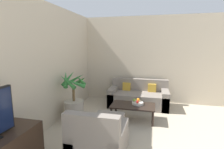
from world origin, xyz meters
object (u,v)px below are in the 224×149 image
at_px(orange_fruit, 138,100).
at_px(apple_green, 134,100).
at_px(ottoman, 109,124).
at_px(potted_palm, 74,103).
at_px(coffee_table, 133,107).
at_px(armchair, 99,142).
at_px(sofa_loveseat, 138,97).
at_px(apple_red, 137,102).
at_px(fruit_bowl, 138,103).

bearing_deg(orange_fruit, apple_green, -160.88).
bearing_deg(ottoman, potted_palm, 156.07).
xyz_separation_m(coffee_table, armchair, (-0.35, -1.60, -0.05)).
bearing_deg(orange_fruit, ottoman, -119.09).
relative_size(coffee_table, ottoman, 1.80).
xyz_separation_m(sofa_loveseat, orange_fruit, (0.07, -0.91, 0.21)).
bearing_deg(apple_red, orange_fruit, 87.90).
bearing_deg(ottoman, coffee_table, 63.14).
xyz_separation_m(sofa_loveseat, ottoman, (-0.44, -1.83, -0.07)).
distance_m(apple_green, armchair, 1.75).
height_order(potted_palm, armchair, potted_palm).
bearing_deg(sofa_loveseat, apple_red, -86.37).
bearing_deg(fruit_bowl, orange_fruit, 84.96).
relative_size(apple_green, armchair, 0.08).
height_order(orange_fruit, armchair, armchair).
height_order(coffee_table, fruit_bowl, fruit_bowl).
distance_m(potted_palm, apple_red, 1.52).
distance_m(sofa_loveseat, armchair, 2.67).
xyz_separation_m(coffee_table, fruit_bowl, (0.11, 0.07, 0.07)).
distance_m(orange_fruit, armchair, 1.81).
bearing_deg(armchair, orange_fruit, 74.84).
bearing_deg(apple_red, apple_green, 127.03).
bearing_deg(ottoman, fruit_bowl, 59.38).
relative_size(potted_palm, armchair, 1.39).
relative_size(fruit_bowl, apple_red, 4.11).
relative_size(fruit_bowl, ottoman, 0.47).
bearing_deg(armchair, coffee_table, 77.48).
distance_m(coffee_table, ottoman, 0.90).
bearing_deg(apple_red, armchair, -106.34).
bearing_deg(armchair, apple_green, 77.55).
xyz_separation_m(apple_green, armchair, (-0.38, -1.70, -0.19)).
height_order(coffee_table, armchair, armchair).
relative_size(sofa_loveseat, apple_green, 23.61).
xyz_separation_m(apple_green, orange_fruit, (0.09, 0.03, 0.00)).
xyz_separation_m(fruit_bowl, apple_green, (-0.09, 0.03, 0.07)).
bearing_deg(coffee_table, apple_red, -7.18).
relative_size(apple_green, orange_fruit, 0.88).
xyz_separation_m(potted_palm, sofa_loveseat, (1.42, 1.40, -0.16)).
bearing_deg(ottoman, armchair, -86.82).
bearing_deg(fruit_bowl, apple_green, 159.63).
bearing_deg(apple_red, ottoman, -123.31).
bearing_deg(apple_green, potted_palm, -161.73).
bearing_deg(potted_palm, sofa_loveseat, 44.67).
bearing_deg(potted_palm, ottoman, -23.93).
bearing_deg(armchair, apple_red, 73.66).
distance_m(orange_fruit, ottoman, 1.10).
height_order(orange_fruit, ottoman, orange_fruit).
relative_size(sofa_loveseat, armchair, 1.96).
height_order(apple_red, apple_green, apple_green).
bearing_deg(sofa_loveseat, fruit_bowl, -86.07).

